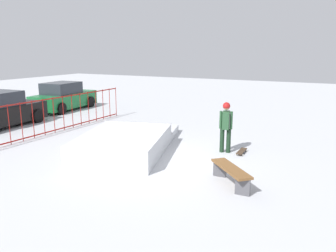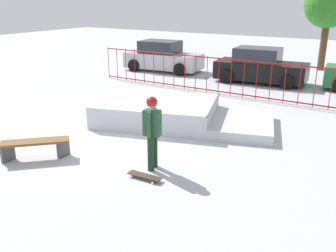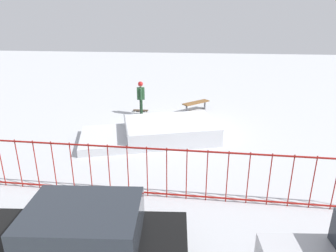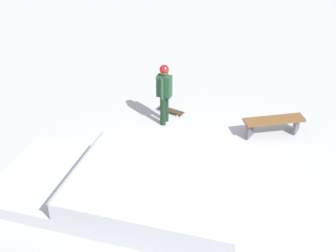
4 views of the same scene
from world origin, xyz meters
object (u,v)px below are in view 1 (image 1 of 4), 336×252
object	(u,v)px
parked_car_black	(0,111)
parked_car_green	(64,97)
park_bench	(231,172)
skate_ramp	(128,142)
skateboard	(242,151)
skater	(226,123)

from	to	relation	value
parked_car_black	parked_car_green	bearing A→B (deg)	4.20
park_bench	parked_car_green	xyz separation A→B (m)	(6.62, 12.07, 0.37)
skate_ramp	parked_car_black	xyz separation A→B (m)	(0.47, 7.21, 0.41)
skateboard	parked_car_green	bearing A→B (deg)	70.57
skate_ramp	park_bench	size ratio (longest dim) A/B	4.13
parked_car_black	parked_car_green	distance (m)	4.81
skate_ramp	parked_car_green	world-z (taller)	parked_car_green
skate_ramp	skateboard	distance (m)	3.92
skater	park_bench	world-z (taller)	skater
park_bench	skateboard	bearing A→B (deg)	9.88
skater	park_bench	size ratio (longest dim) A/B	1.20
skate_ramp	parked_car_black	distance (m)	7.24
parked_car_green	skateboard	bearing A→B (deg)	-113.17
parked_car_green	skater	bearing A→B (deg)	-114.67
skate_ramp	skater	xyz separation A→B (m)	(1.34, -3.08, 0.69)
skater	skateboard	xyz separation A→B (m)	(0.15, -0.54, -0.93)
parked_car_black	parked_car_green	xyz separation A→B (m)	(4.75, 0.73, 0.00)
skater	skateboard	bearing A→B (deg)	-87.02
skateboard	park_bench	size ratio (longest dim) A/B	0.56
skateboard	park_bench	xyz separation A→B (m)	(-2.89, -0.50, 0.28)
skate_ramp	park_bench	xyz separation A→B (m)	(-1.40, -4.13, 0.04)
parked_car_black	skate_ramp	bearing A→B (deg)	-98.27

